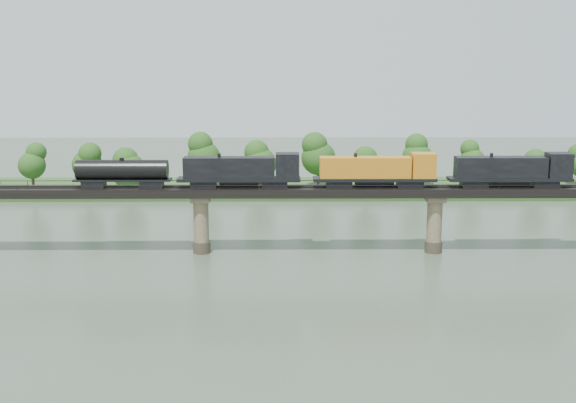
{
  "coord_description": "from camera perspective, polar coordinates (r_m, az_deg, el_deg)",
  "views": [
    {
      "loc": [
        13.91,
        -90.12,
        34.06
      ],
      "look_at": [
        14.87,
        30.0,
        9.0
      ],
      "focal_mm": 45.0,
      "sensor_mm": 36.0,
      "label": 1
    }
  ],
  "objects": [
    {
      "name": "ground",
      "position": [
        97.34,
        -8.75,
        -8.84
      ],
      "size": [
        400.0,
        400.0,
        0.0
      ],
      "primitive_type": "plane",
      "color": "#384737",
      "rests_on": "ground"
    },
    {
      "name": "far_bank",
      "position": [
        178.79,
        -4.91,
        1.02
      ],
      "size": [
        300.0,
        24.0,
        1.6
      ],
      "primitive_type": "cube",
      "color": "#26471C",
      "rests_on": "ground"
    },
    {
      "name": "bridge",
      "position": [
        124.26,
        -6.88,
        -1.61
      ],
      "size": [
        236.0,
        30.0,
        11.5
      ],
      "color": "#473A2D",
      "rests_on": "ground"
    },
    {
      "name": "bridge_superstructure",
      "position": [
        122.96,
        -6.95,
        1.26
      ],
      "size": [
        220.0,
        4.9,
        0.75
      ],
      "color": "black",
      "rests_on": "bridge"
    },
    {
      "name": "far_treeline",
      "position": [
        173.91,
        -7.77,
        3.33
      ],
      "size": [
        289.06,
        17.54,
        13.6
      ],
      "color": "#382619",
      "rests_on": "far_bank"
    },
    {
      "name": "freight_train",
      "position": [
        122.01,
        3.38,
        2.43
      ],
      "size": [
        84.09,
        3.28,
        5.79
      ],
      "color": "black",
      "rests_on": "bridge"
    }
  ]
}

